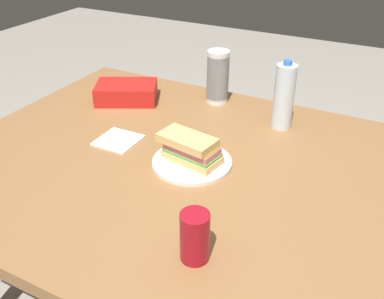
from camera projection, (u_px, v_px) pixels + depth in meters
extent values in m
cube|color=olive|center=(203.00, 174.00, 1.28)|extent=(1.59, 1.12, 0.04)
cylinder|color=brown|center=(115.00, 149.00, 2.11)|extent=(0.07, 0.07, 0.69)
cylinder|color=white|center=(192.00, 162.00, 1.29)|extent=(0.24, 0.24, 0.01)
cube|color=#DBB26B|center=(192.00, 157.00, 1.28)|extent=(0.18, 0.12, 0.02)
cube|color=#599E3F|center=(192.00, 152.00, 1.27)|extent=(0.18, 0.11, 0.01)
cube|color=#C6727A|center=(192.00, 148.00, 1.26)|extent=(0.17, 0.11, 0.02)
cube|color=yellow|center=(192.00, 145.00, 1.25)|extent=(0.16, 0.10, 0.01)
cube|color=#DBB26B|center=(187.00, 140.00, 1.25)|extent=(0.18, 0.12, 0.02)
cylinder|color=maroon|center=(195.00, 237.00, 0.93)|extent=(0.07, 0.07, 0.12)
cube|color=red|center=(126.00, 92.00, 1.67)|extent=(0.27, 0.24, 0.07)
cylinder|color=silver|center=(284.00, 97.00, 1.44)|extent=(0.07, 0.07, 0.22)
cylinder|color=blue|center=(288.00, 63.00, 1.38)|extent=(0.03, 0.03, 0.02)
cylinder|color=silver|center=(217.00, 90.00, 1.65)|extent=(0.08, 0.08, 0.09)
cylinder|color=silver|center=(217.00, 86.00, 1.64)|extent=(0.08, 0.08, 0.09)
cylinder|color=silver|center=(218.00, 81.00, 1.63)|extent=(0.08, 0.08, 0.09)
cylinder|color=silver|center=(218.00, 77.00, 1.62)|extent=(0.08, 0.08, 0.09)
cylinder|color=silver|center=(218.00, 72.00, 1.62)|extent=(0.08, 0.08, 0.09)
cylinder|color=silver|center=(218.00, 68.00, 1.61)|extent=(0.08, 0.08, 0.09)
cylinder|color=silver|center=(218.00, 63.00, 1.60)|extent=(0.08, 0.08, 0.09)
cube|color=white|center=(118.00, 140.00, 1.41)|extent=(0.13, 0.13, 0.01)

